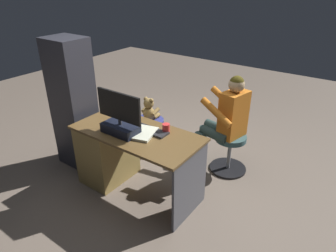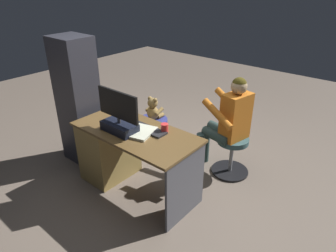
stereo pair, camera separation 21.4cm
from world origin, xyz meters
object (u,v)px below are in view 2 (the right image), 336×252
(tv_remote, at_px, (108,120))
(person, at_px, (228,119))
(desk, at_px, (115,148))
(monitor, at_px, (119,119))
(visitor_chair, at_px, (232,152))
(keyboard, at_px, (148,129))
(computer_mouse, at_px, (128,121))
(cup, at_px, (165,128))
(teddy_bear, at_px, (153,109))
(office_chair_teddy, at_px, (153,132))

(tv_remote, xyz_separation_m, person, (-0.92, -0.95, -0.05))
(desk, xyz_separation_m, monitor, (-0.24, 0.10, 0.47))
(visitor_chair, distance_m, person, 0.43)
(keyboard, height_order, computer_mouse, computer_mouse)
(cup, bearing_deg, person, -111.22)
(cup, distance_m, person, 0.81)
(keyboard, height_order, person, person)
(tv_remote, xyz_separation_m, visitor_chair, (-1.00, -0.96, -0.47))
(computer_mouse, xyz_separation_m, cup, (-0.45, -0.08, 0.03))
(teddy_bear, bearing_deg, monitor, 110.46)
(teddy_bear, bearing_deg, office_chair_teddy, 90.00)
(monitor, relative_size, office_chair_teddy, 1.12)
(desk, distance_m, keyboard, 0.56)
(keyboard, bearing_deg, visitor_chair, -122.29)
(keyboard, distance_m, tv_remote, 0.48)
(computer_mouse, relative_size, office_chair_teddy, 0.21)
(cup, bearing_deg, monitor, 37.67)
(monitor, height_order, tv_remote, monitor)
(cup, bearing_deg, office_chair_teddy, -39.44)
(person, bearing_deg, keyboard, 61.39)
(desk, relative_size, keyboard, 3.18)
(desk, xyz_separation_m, cup, (-0.59, -0.17, 0.38))
(computer_mouse, xyz_separation_m, person, (-0.74, -0.83, -0.06))
(desk, relative_size, computer_mouse, 13.92)
(monitor, bearing_deg, visitor_chair, -124.97)
(tv_remote, xyz_separation_m, teddy_bear, (0.04, -0.75, -0.14))
(monitor, height_order, visitor_chair, monitor)
(office_chair_teddy, distance_m, teddy_bear, 0.33)
(cup, distance_m, visitor_chair, 0.99)
(teddy_bear, xyz_separation_m, visitor_chair, (-1.04, -0.21, -0.33))
(keyboard, distance_m, office_chair_teddy, 0.93)
(monitor, xyz_separation_m, visitor_chair, (-0.73, -1.04, -0.59))
(keyboard, distance_m, teddy_bear, 0.82)
(tv_remote, bearing_deg, teddy_bear, -104.81)
(teddy_bear, bearing_deg, tv_remote, 93.11)
(tv_remote, distance_m, person, 1.32)
(visitor_chair, height_order, person, person)
(keyboard, xyz_separation_m, computer_mouse, (0.29, 0.00, 0.01))
(monitor, bearing_deg, person, -122.25)
(desk, distance_m, computer_mouse, 0.40)
(monitor, relative_size, computer_mouse, 5.48)
(cup, bearing_deg, desk, 15.99)
(tv_remote, height_order, teddy_bear, teddy_bear)
(monitor, distance_m, office_chair_teddy, 1.06)
(person, bearing_deg, cup, 68.78)
(desk, xyz_separation_m, person, (-0.88, -0.92, 0.30))
(cup, xyz_separation_m, person, (-0.29, -0.75, -0.08))
(monitor, height_order, keyboard, monitor)
(monitor, bearing_deg, teddy_bear, -69.54)
(cup, height_order, visitor_chair, cup)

